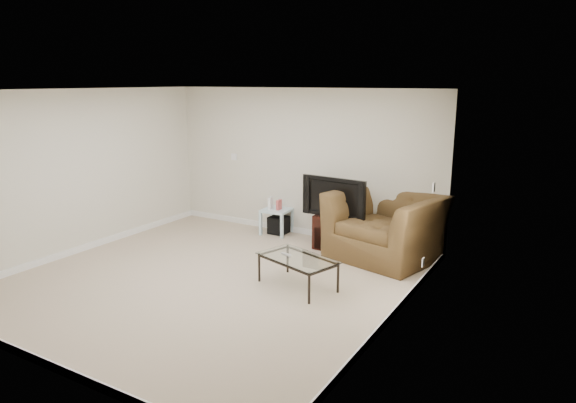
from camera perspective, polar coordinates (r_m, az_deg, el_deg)
The scene contains 18 objects.
floor at distance 7.06m, azimuth -8.56°, elevation -8.61°, with size 5.00×5.00×0.00m, color tan.
ceiling at distance 6.55m, azimuth -9.32°, elevation 12.13°, with size 5.00×5.00×0.00m, color white.
wall_back at distance 8.74m, azimuth 1.49°, elevation 4.31°, with size 5.00×0.02×2.50m, color silver.
wall_left at distance 8.48m, azimuth -22.17°, elevation 3.05°, with size 0.02×5.00×2.50m, color silver.
wall_right at distance 5.50m, azimuth 11.75°, elevation -1.36°, with size 0.02×5.00×2.50m, color silver.
plate_back at distance 9.48m, azimuth -6.01°, elevation 4.95°, with size 0.12×0.02×0.12m, color white.
plate_right_switch at distance 7.00m, azimuth 15.90°, elevation 1.54°, with size 0.02×0.09×0.13m, color white.
plate_right_outlet at distance 6.97m, azimuth 14.77°, elevation -6.55°, with size 0.02×0.08×0.12m, color white.
tv_stand at distance 8.16m, azimuth 5.46°, elevation -3.42°, with size 0.66×0.46×0.55m, color black, non-canonical shape.
dvd_player at distance 8.08m, azimuth 5.37°, elevation -2.25°, with size 0.40×0.28×0.06m, color black.
television at distance 7.99m, azimuth 5.46°, elevation 0.57°, with size 1.01×0.20×0.63m, color black.
side_table at distance 8.95m, azimuth -1.26°, elevation -2.22°, with size 0.46×0.46×0.44m, color silver, non-canonical shape.
subwoofer at distance 8.97m, azimuth -1.05°, elevation -2.61°, with size 0.30×0.30×0.30m, color black.
game_console at distance 8.90m, azimuth -1.95°, elevation -0.17°, with size 0.05×0.15×0.20m, color white.
game_case at distance 8.83m, azimuth -1.01°, elevation -0.36°, with size 0.05×0.13×0.17m, color #CC4C4C.
recliner at distance 7.77m, azimuth 10.83°, elevation -1.50°, with size 1.51×0.98×1.32m, color brown.
coffee_table at distance 6.69m, azimuth 1.07°, elevation -7.86°, with size 1.02×0.58×0.40m, color black, non-canonical shape.
remote at distance 6.70m, azimuth -0.20°, elevation -5.89°, with size 0.16×0.04×0.02m, color #B2B2B7.
Camera 1 is at (4.17, -5.06, 2.62)m, focal length 32.00 mm.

